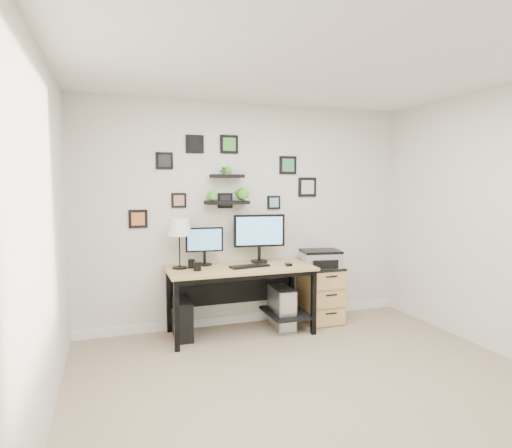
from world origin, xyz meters
name	(u,v)px	position (x,y,z in m)	size (l,w,h in m)	color
room	(250,317)	(0.00, 1.98, 0.05)	(4.00, 4.00, 4.00)	tan
desk	(243,277)	(-0.19, 1.67, 0.63)	(1.60, 0.70, 0.75)	tan
monitor_left	(204,243)	(-0.58, 1.85, 1.00)	(0.42, 0.18, 0.43)	black
monitor_right	(259,234)	(0.06, 1.83, 1.08)	(0.60, 0.22, 0.56)	black
keyboard	(250,266)	(-0.14, 1.58, 0.76)	(0.44, 0.14, 0.02)	black
mouse	(289,264)	(0.30, 1.52, 0.76)	(0.06, 0.09, 0.03)	black
table_lamp	(179,228)	(-0.87, 1.76, 1.19)	(0.27, 0.27, 0.55)	black
mug	(197,266)	(-0.72, 1.57, 0.80)	(0.08, 0.08, 0.09)	black
pen_cup	(192,264)	(-0.75, 1.74, 0.80)	(0.08, 0.08, 0.10)	black
pc_tower_black	(183,319)	(-0.86, 1.69, 0.21)	(0.18, 0.42, 0.42)	black
pc_tower_grey	(282,308)	(0.28, 1.66, 0.23)	(0.23, 0.48, 0.46)	gray
file_cabinet	(321,294)	(0.81, 1.72, 0.34)	(0.43, 0.53, 0.67)	tan
printer	(321,259)	(0.80, 1.70, 0.77)	(0.50, 0.42, 0.20)	silver
wall_decor	(229,184)	(-0.28, 1.93, 1.66)	(2.25, 0.18, 1.04)	black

